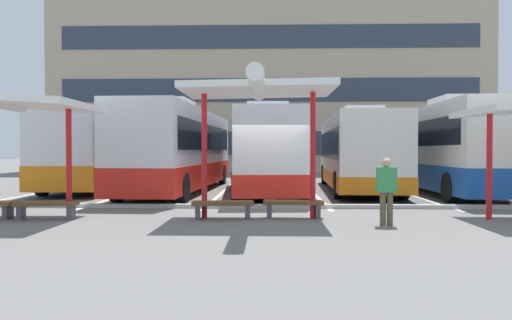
{
  "coord_description": "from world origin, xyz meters",
  "views": [
    {
      "loc": [
        0.08,
        -14.74,
        1.73
      ],
      "look_at": [
        -0.38,
        1.82,
        1.41
      ],
      "focal_mm": 34.25,
      "sensor_mm": 36.0,
      "label": 1
    }
  ],
  "objects_px": {
    "bench_1": "(46,206)",
    "waiting_shelter_0": "(6,104)",
    "coach_bus_3": "(357,153)",
    "coach_bus_4": "(443,150)",
    "bench_3": "(294,205)",
    "bench_2": "(223,206)",
    "coach_bus_1": "(181,151)",
    "coach_bus_2": "(264,153)",
    "coach_bus_0": "(101,154)",
    "waiting_shelter_1": "(258,92)",
    "waiting_passenger_0": "(386,187)"
  },
  "relations": [
    {
      "from": "coach_bus_4",
      "to": "bench_3",
      "type": "bearing_deg",
      "value": -129.9
    },
    {
      "from": "coach_bus_3",
      "to": "coach_bus_4",
      "type": "xyz_separation_m",
      "value": [
        3.36,
        -0.93,
        0.12
      ]
    },
    {
      "from": "coach_bus_3",
      "to": "bench_3",
      "type": "xyz_separation_m",
      "value": [
        -3.17,
        -8.73,
        -1.29
      ]
    },
    {
      "from": "coach_bus_2",
      "to": "waiting_passenger_0",
      "type": "xyz_separation_m",
      "value": [
        2.9,
        -8.48,
        -0.73
      ]
    },
    {
      "from": "coach_bus_0",
      "to": "waiting_shelter_0",
      "type": "xyz_separation_m",
      "value": [
        1.16,
        -10.1,
        1.31
      ]
    },
    {
      "from": "bench_1",
      "to": "waiting_shelter_1",
      "type": "distance_m",
      "value": 6.03
    },
    {
      "from": "bench_2",
      "to": "waiting_passenger_0",
      "type": "bearing_deg",
      "value": -14.03
    },
    {
      "from": "bench_1",
      "to": "bench_2",
      "type": "xyz_separation_m",
      "value": [
        4.41,
        0.22,
        0.0
      ]
    },
    {
      "from": "coach_bus_4",
      "to": "waiting_shelter_0",
      "type": "xyz_separation_m",
      "value": [
        -13.64,
        -8.39,
        1.14
      ]
    },
    {
      "from": "coach_bus_3",
      "to": "coach_bus_1",
      "type": "bearing_deg",
      "value": -174.85
    },
    {
      "from": "coach_bus_3",
      "to": "waiting_passenger_0",
      "type": "xyz_separation_m",
      "value": [
        -1.1,
        -9.91,
        -0.73
      ]
    },
    {
      "from": "coach_bus_2",
      "to": "bench_3",
      "type": "distance_m",
      "value": 7.46
    },
    {
      "from": "coach_bus_2",
      "to": "bench_1",
      "type": "bearing_deg",
      "value": -124.88
    },
    {
      "from": "coach_bus_0",
      "to": "waiting_shelter_0",
      "type": "distance_m",
      "value": 10.25
    },
    {
      "from": "coach_bus_4",
      "to": "waiting_shelter_1",
      "type": "xyz_separation_m",
      "value": [
        -7.43,
        -8.12,
        1.44
      ]
    },
    {
      "from": "coach_bus_1",
      "to": "waiting_shelter_1",
      "type": "distance_m",
      "value": 9.17
    },
    {
      "from": "coach_bus_3",
      "to": "bench_2",
      "type": "height_order",
      "value": "coach_bus_3"
    },
    {
      "from": "coach_bus_0",
      "to": "coach_bus_3",
      "type": "height_order",
      "value": "coach_bus_3"
    },
    {
      "from": "bench_3",
      "to": "coach_bus_2",
      "type": "bearing_deg",
      "value": 96.44
    },
    {
      "from": "coach_bus_1",
      "to": "coach_bus_4",
      "type": "bearing_deg",
      "value": -1.3
    },
    {
      "from": "bench_2",
      "to": "coach_bus_1",
      "type": "bearing_deg",
      "value": 107.26
    },
    {
      "from": "coach_bus_4",
      "to": "waiting_shelter_1",
      "type": "relative_size",
      "value": 2.6
    },
    {
      "from": "coach_bus_0",
      "to": "bench_3",
      "type": "height_order",
      "value": "coach_bus_0"
    },
    {
      "from": "waiting_shelter_1",
      "to": "bench_3",
      "type": "relative_size",
      "value": 2.82
    },
    {
      "from": "coach_bus_3",
      "to": "waiting_shelter_1",
      "type": "xyz_separation_m",
      "value": [
        -4.07,
        -9.05,
        1.56
      ]
    },
    {
      "from": "coach_bus_4",
      "to": "waiting_shelter_0",
      "type": "height_order",
      "value": "coach_bus_4"
    },
    {
      "from": "coach_bus_4",
      "to": "bench_3",
      "type": "xyz_separation_m",
      "value": [
        -6.53,
        -7.81,
        -1.4
      ]
    },
    {
      "from": "waiting_shelter_0",
      "to": "coach_bus_2",
      "type": "bearing_deg",
      "value": 51.44
    },
    {
      "from": "bench_1",
      "to": "waiting_shelter_0",
      "type": "bearing_deg",
      "value": -169.99
    },
    {
      "from": "waiting_shelter_0",
      "to": "bench_2",
      "type": "xyz_separation_m",
      "value": [
        5.31,
        0.37,
        -2.54
      ]
    },
    {
      "from": "coach_bus_1",
      "to": "coach_bus_4",
      "type": "xyz_separation_m",
      "value": [
        10.9,
        -0.25,
        0.02
      ]
    },
    {
      "from": "coach_bus_1",
      "to": "bench_1",
      "type": "height_order",
      "value": "coach_bus_1"
    },
    {
      "from": "coach_bus_4",
      "to": "bench_1",
      "type": "height_order",
      "value": "coach_bus_4"
    },
    {
      "from": "coach_bus_3",
      "to": "bench_3",
      "type": "distance_m",
      "value": 9.38
    },
    {
      "from": "coach_bus_3",
      "to": "coach_bus_4",
      "type": "distance_m",
      "value": 3.48
    },
    {
      "from": "coach_bus_0",
      "to": "coach_bus_4",
      "type": "relative_size",
      "value": 0.94
    },
    {
      "from": "coach_bus_2",
      "to": "coach_bus_4",
      "type": "height_order",
      "value": "coach_bus_4"
    },
    {
      "from": "coach_bus_1",
      "to": "bench_3",
      "type": "bearing_deg",
      "value": -61.53
    },
    {
      "from": "waiting_shelter_1",
      "to": "bench_3",
      "type": "bearing_deg",
      "value": 19.13
    },
    {
      "from": "bench_2",
      "to": "waiting_shelter_0",
      "type": "bearing_deg",
      "value": -175.98
    },
    {
      "from": "coach_bus_0",
      "to": "bench_2",
      "type": "distance_m",
      "value": 11.75
    },
    {
      "from": "waiting_shelter_1",
      "to": "bench_2",
      "type": "height_order",
      "value": "waiting_shelter_1"
    },
    {
      "from": "waiting_passenger_0",
      "to": "waiting_shelter_1",
      "type": "bearing_deg",
      "value": 163.77
    },
    {
      "from": "coach_bus_4",
      "to": "waiting_passenger_0",
      "type": "xyz_separation_m",
      "value": [
        -4.45,
        -8.99,
        -0.85
      ]
    },
    {
      "from": "coach_bus_0",
      "to": "bench_3",
      "type": "relative_size",
      "value": 6.91
    },
    {
      "from": "coach_bus_1",
      "to": "coach_bus_2",
      "type": "height_order",
      "value": "coach_bus_1"
    },
    {
      "from": "waiting_shelter_0",
      "to": "bench_2",
      "type": "relative_size",
      "value": 3.16
    },
    {
      "from": "coach_bus_3",
      "to": "waiting_shelter_1",
      "type": "distance_m",
      "value": 10.04
    },
    {
      "from": "waiting_shelter_0",
      "to": "bench_3",
      "type": "relative_size",
      "value": 3.23
    },
    {
      "from": "coach_bus_2",
      "to": "waiting_passenger_0",
      "type": "relative_size",
      "value": 6.71
    }
  ]
}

